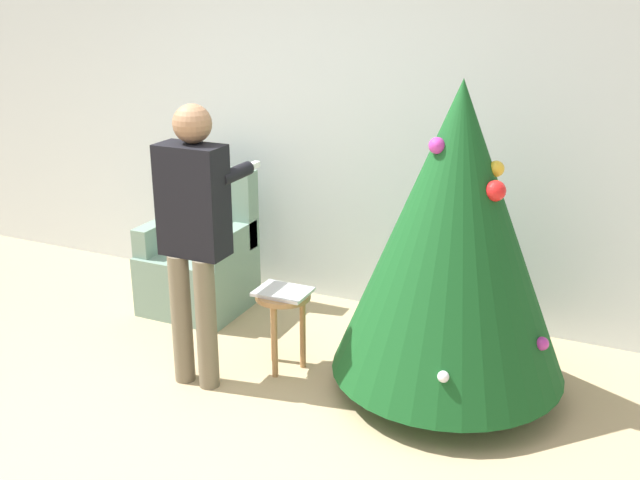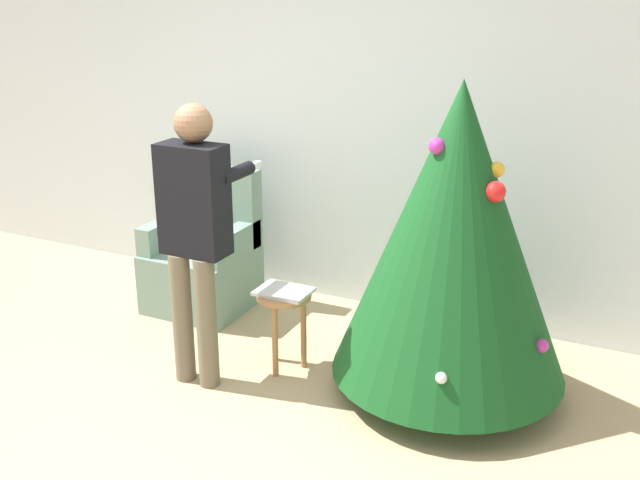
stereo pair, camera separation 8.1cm
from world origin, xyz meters
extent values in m
plane|color=tan|center=(0.00, 0.00, 0.00)|extent=(14.00, 14.00, 0.00)
cube|color=silver|center=(0.00, 2.23, 1.35)|extent=(8.00, 0.06, 2.70)
cylinder|color=brown|center=(1.09, 1.25, 0.07)|extent=(0.10, 0.10, 0.14)
cone|color=#144C1E|center=(1.09, 1.25, 0.96)|extent=(1.32, 1.32, 1.65)
sphere|color=#B23399|center=(1.62, 1.14, 0.46)|extent=(0.07, 0.07, 0.07)
sphere|color=white|center=(1.22, 0.70, 0.40)|extent=(0.06, 0.06, 0.06)
sphere|color=red|center=(1.31, 1.17, 1.25)|extent=(0.11, 0.11, 0.11)
sphere|color=#B23399|center=(1.00, 1.14, 1.46)|extent=(0.09, 0.09, 0.09)
sphere|color=white|center=(0.94, 1.53, 1.04)|extent=(0.08, 0.08, 0.08)
sphere|color=gold|center=(1.28, 1.27, 1.33)|extent=(0.09, 0.09, 0.09)
cube|color=gray|center=(-0.85, 1.62, 0.22)|extent=(0.67, 0.64, 0.43)
cube|color=gray|center=(-0.85, 1.87, 0.71)|extent=(0.67, 0.14, 0.56)
cube|color=gray|center=(-1.12, 1.62, 0.53)|extent=(0.12, 0.57, 0.20)
cube|color=gray|center=(-0.57, 1.62, 0.53)|extent=(0.12, 0.57, 0.20)
cylinder|color=#6B604C|center=(-0.35, 0.71, 0.40)|extent=(0.12, 0.12, 0.79)
cylinder|color=#6B604C|center=(-0.18, 0.71, 0.40)|extent=(0.12, 0.12, 0.79)
cube|color=black|center=(-0.27, 0.77, 1.11)|extent=(0.38, 0.20, 0.63)
sphere|color=#936B4C|center=(-0.27, 0.81, 1.53)|extent=(0.21, 0.21, 0.21)
cylinder|color=black|center=(-0.43, 0.96, 1.23)|extent=(0.08, 0.30, 0.08)
cylinder|color=black|center=(-0.11, 0.96, 1.23)|extent=(0.08, 0.30, 0.08)
cube|color=white|center=(-0.11, 1.15, 1.23)|extent=(0.04, 0.14, 0.04)
cylinder|color=#A37547|center=(0.12, 1.09, 0.48)|extent=(0.33, 0.33, 0.03)
cylinder|color=#A37547|center=(0.12, 0.97, 0.23)|extent=(0.04, 0.04, 0.47)
cylinder|color=#A37547|center=(0.22, 1.14, 0.23)|extent=(0.04, 0.04, 0.47)
cylinder|color=#A37547|center=(0.02, 1.14, 0.23)|extent=(0.04, 0.04, 0.47)
cube|color=silver|center=(0.12, 1.09, 0.51)|extent=(0.32, 0.24, 0.02)
camera|label=1|loc=(2.03, -2.53, 2.27)|focal=42.00mm
camera|label=2|loc=(2.10, -2.50, 2.27)|focal=42.00mm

